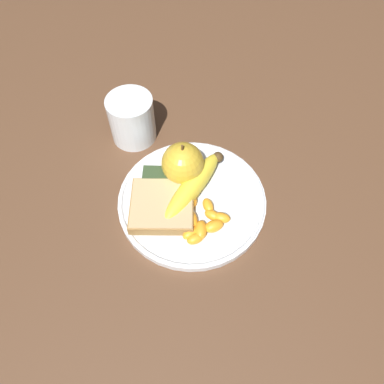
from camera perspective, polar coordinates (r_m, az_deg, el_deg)
name	(u,v)px	position (r m, az deg, el deg)	size (l,w,h in m)	color
ground_plane	(192,203)	(0.61, 0.00, -1.64)	(3.00, 3.00, 0.00)	brown
plate	(192,200)	(0.61, 0.00, -1.25)	(0.24, 0.24, 0.01)	silver
juice_glass	(132,120)	(0.68, -9.12, 10.79)	(0.08, 0.08, 0.09)	silver
apple	(183,163)	(0.60, -1.42, 4.39)	(0.07, 0.07, 0.08)	gold
banana	(196,186)	(0.60, 0.63, 0.98)	(0.11, 0.15, 0.03)	yellow
bread_slice	(162,206)	(0.58, -4.58, -2.15)	(0.10, 0.10, 0.02)	olive
fork	(194,189)	(0.61, 0.33, 0.42)	(0.19, 0.04, 0.00)	silver
jam_packet	(157,179)	(0.61, -5.37, 2.03)	(0.05, 0.04, 0.02)	white
orange_segment_0	(189,233)	(0.56, -0.47, -6.30)	(0.03, 0.03, 0.01)	orange
orange_segment_1	(189,203)	(0.59, -0.52, -1.68)	(0.02, 0.03, 0.01)	orange
orange_segment_2	(190,219)	(0.57, -0.36, -4.08)	(0.03, 0.04, 0.02)	orange
orange_segment_3	(195,239)	(0.56, 0.52, -7.13)	(0.03, 0.03, 0.01)	orange
orange_segment_4	(208,206)	(0.59, 2.46, -2.09)	(0.02, 0.03, 0.02)	orange
orange_segment_5	(214,226)	(0.57, 3.34, -5.21)	(0.04, 0.03, 0.02)	orange
orange_segment_6	(212,215)	(0.58, 3.14, -3.54)	(0.03, 0.03, 0.01)	orange
orange_segment_7	(221,218)	(0.58, 4.51, -3.92)	(0.03, 0.02, 0.02)	orange
orange_segment_8	(201,230)	(0.56, 1.35, -5.80)	(0.02, 0.03, 0.02)	orange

